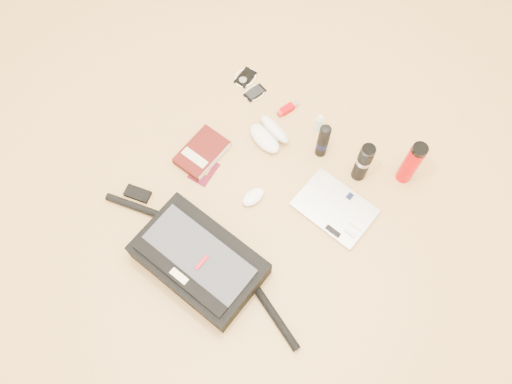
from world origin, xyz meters
TOP-DOWN VIEW (x-y plane):
  - ground at (0.00, 0.00)m, footprint 4.00×4.00m
  - messenger_bag at (-0.03, -0.31)m, footprint 0.98×0.31m
  - laptop at (0.27, 0.19)m, footprint 0.32×0.23m
  - book at (-0.32, 0.07)m, footprint 0.15×0.22m
  - passport at (-0.27, 0.01)m, footprint 0.10×0.13m
  - mouse at (-0.02, 0.03)m, footprint 0.08×0.12m
  - sunglasses_case at (-0.14, 0.31)m, footprint 0.20×0.18m
  - ipod at (-0.41, 0.50)m, footprint 0.09×0.11m
  - phone at (-0.33, 0.46)m, footprint 0.09×0.11m
  - inhaler at (-0.15, 0.47)m, footprint 0.05×0.11m
  - spray_bottle at (0.01, 0.47)m, footprint 0.03×0.03m
  - aerosol_can at (0.08, 0.38)m, footprint 0.05×0.05m
  - thermos_black at (0.27, 0.39)m, footprint 0.07×0.07m
  - thermos_red at (0.43, 0.49)m, footprint 0.08×0.08m

SIDE VIEW (x-z plane):
  - ground at x=0.00m, z-range 0.00..0.00m
  - passport at x=-0.27m, z-range 0.00..0.01m
  - phone at x=-0.33m, z-range 0.00..0.01m
  - ipod at x=-0.41m, z-range 0.00..0.01m
  - laptop at x=0.27m, z-range 0.00..0.03m
  - inhaler at x=-0.15m, z-range 0.00..0.03m
  - mouse at x=-0.02m, z-range 0.00..0.03m
  - book at x=-0.32m, z-range 0.00..0.04m
  - sunglasses_case at x=-0.14m, z-range -0.01..0.08m
  - spray_bottle at x=0.01m, z-range -0.01..0.10m
  - messenger_bag at x=-0.03m, z-range -0.01..0.13m
  - aerosol_can at x=0.08m, z-range 0.00..0.20m
  - thermos_black at x=0.27m, z-range 0.00..0.23m
  - thermos_red at x=0.43m, z-range 0.00..0.25m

